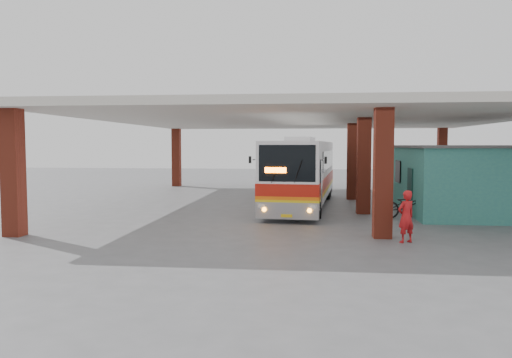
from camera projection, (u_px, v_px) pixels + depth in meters
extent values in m
plane|color=#515154|center=(295.00, 222.00, 20.10)|extent=(90.00, 90.00, 0.00)
cube|color=#9C3522|center=(383.00, 173.00, 16.65)|extent=(0.60, 0.60, 4.35)
cube|color=#9C3522|center=(364.00, 166.00, 22.60)|extent=(0.60, 0.60, 4.35)
cube|color=#9C3522|center=(352.00, 161.00, 28.56)|extent=(0.60, 0.60, 4.35)
cube|color=#9C3522|center=(13.00, 173.00, 16.99)|extent=(0.60, 0.60, 4.35)
cube|color=#9C3522|center=(176.00, 157.00, 37.82)|extent=(0.60, 0.60, 4.35)
cube|color=#9C3522|center=(442.00, 158.00, 35.75)|extent=(0.60, 0.60, 4.35)
cube|color=beige|center=(309.00, 119.00, 26.18)|extent=(21.00, 23.00, 0.30)
cube|color=#2E7473|center=(459.00, 180.00, 23.16)|extent=(5.00, 8.00, 3.00)
cube|color=#4F4F4F|center=(460.00, 146.00, 23.06)|extent=(5.20, 8.20, 0.12)
cube|color=#143833|center=(410.00, 192.00, 21.97)|extent=(0.08, 0.95, 2.10)
cube|color=black|center=(398.00, 171.00, 24.90)|extent=(0.08, 1.20, 1.00)
cube|color=black|center=(398.00, 171.00, 24.90)|extent=(0.04, 1.30, 1.10)
cube|color=white|center=(303.00, 169.00, 25.29)|extent=(3.53, 12.10, 2.78)
cube|color=white|center=(301.00, 140.00, 24.22)|extent=(1.45, 3.07, 0.25)
cube|color=gray|center=(287.00, 210.00, 19.72)|extent=(2.53, 0.62, 0.70)
cube|color=#B9190C|center=(303.00, 180.00, 25.33)|extent=(3.57, 12.10, 0.50)
cube|color=orange|center=(302.00, 186.00, 25.35)|extent=(3.57, 12.10, 0.13)
cube|color=yellow|center=(302.00, 188.00, 25.36)|extent=(3.57, 12.10, 0.10)
cube|color=black|center=(287.00, 163.00, 19.46)|extent=(2.23, 0.30, 1.44)
cube|color=black|center=(281.00, 159.00, 26.28)|extent=(0.85, 8.91, 0.89)
cube|color=black|center=(328.00, 159.00, 25.79)|extent=(0.85, 8.91, 0.89)
cube|color=#FF5905|center=(275.00, 170.00, 19.51)|extent=(0.85, 0.12, 0.22)
sphere|color=orange|center=(264.00, 209.00, 19.69)|extent=(0.18, 0.18, 0.18)
sphere|color=orange|center=(309.00, 211.00, 19.34)|extent=(0.18, 0.18, 0.18)
cube|color=yellow|center=(287.00, 216.00, 19.52)|extent=(0.45, 0.07, 0.12)
cylinder|color=black|center=(268.00, 206.00, 21.51)|extent=(0.41, 1.02, 0.99)
cylinder|color=black|center=(317.00, 207.00, 21.10)|extent=(0.41, 1.02, 0.99)
cylinder|color=black|center=(290.00, 190.00, 29.00)|extent=(0.41, 1.02, 0.99)
cylinder|color=black|center=(327.00, 191.00, 28.58)|extent=(0.41, 1.02, 0.99)
cylinder|color=black|center=(293.00, 188.00, 30.26)|extent=(0.41, 1.02, 0.99)
cylinder|color=black|center=(328.00, 189.00, 29.85)|extent=(0.41, 1.02, 0.99)
imported|color=black|center=(408.00, 205.00, 21.02)|extent=(2.23, 0.88, 1.15)
imported|color=red|center=(406.00, 217.00, 15.88)|extent=(0.73, 0.66, 1.68)
cube|color=#B61316|center=(384.00, 198.00, 27.26)|extent=(0.47, 0.47, 0.06)
cube|color=#B61316|center=(387.00, 194.00, 27.26)|extent=(0.14, 0.39, 0.55)
cylinder|color=black|center=(382.00, 201.00, 27.08)|extent=(0.03, 0.03, 0.18)
cylinder|color=black|center=(388.00, 201.00, 27.13)|extent=(0.03, 0.03, 0.18)
cylinder|color=black|center=(380.00, 200.00, 27.39)|extent=(0.03, 0.03, 0.18)
cylinder|color=black|center=(385.00, 200.00, 27.44)|extent=(0.03, 0.03, 0.18)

